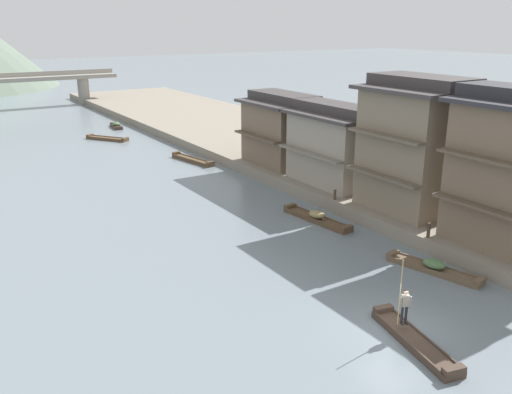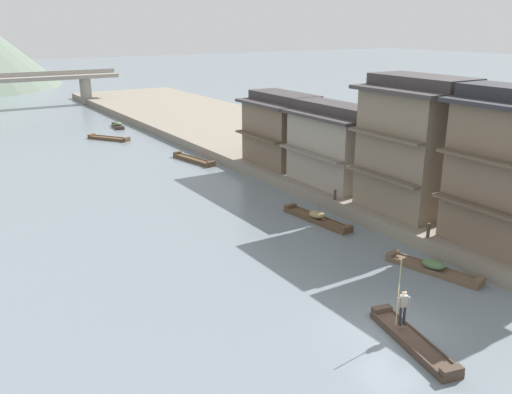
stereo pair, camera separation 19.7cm
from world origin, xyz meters
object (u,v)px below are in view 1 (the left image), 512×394
Objects in this scene: boat_foreground_poled at (415,341)px; house_waterfront_second at (417,145)px; house_waterfront_tall at (335,145)px; mooring_post_dock_mid at (335,195)px; boatman_person at (405,302)px; boat_moored_nearest at (193,160)px; boat_moored_third at (107,139)px; mooring_post_dock_near at (429,230)px; boat_moored_second at (317,218)px; stone_bridge at (31,85)px; house_waterfront_narrow at (283,129)px; boat_moored_far at (434,268)px; boat_midriver_drifting at (116,125)px.

boat_foreground_poled is 16.53m from house_waterfront_second.
house_waterfront_tall is 11.03× the size of mooring_post_dock_mid.
boatman_person is 0.52× the size of boat_moored_nearest.
mooring_post_dock_near is (5.89, -41.34, 1.18)m from boat_moored_third.
mooring_post_dock_near is (7.93, 5.60, -0.21)m from boatman_person.
boat_moored_second is 64.67m from stone_bridge.
boat_foreground_poled is at bearing -120.64° from house_waterfront_tall.
house_waterfront_narrow is at bearing 80.97° from mooring_post_dock_near.
house_waterfront_second is 12.20× the size of mooring_post_dock_mid.
boat_moored_nearest is 1.09× the size of boat_moored_far.
boat_midriver_drifting is at bearing 97.68° from house_waterfront_second.
house_waterfront_second is (5.91, -43.85, 4.91)m from boat_midriver_drifting.
boat_moored_third is 43.64m from boat_moored_far.
boat_foreground_poled is 0.98× the size of boat_moored_far.
boat_midriver_drifting is (-0.25, 40.77, 0.04)m from boat_moored_second.
house_waterfront_narrow reaches higher than stone_bridge.
boat_moored_third is at bearing 104.49° from boat_moored_nearest.
house_waterfront_tall is (8.63, -29.50, 3.74)m from boat_moored_third.
boatman_person is 0.38× the size of house_waterfront_tall.
boat_moored_far is at bearing -85.29° from stone_bridge.
house_waterfront_narrow is 11.60m from mooring_post_dock_mid.
house_waterfront_second is at bearing -82.32° from boat_midriver_drifting.
boat_foreground_poled is 6.07× the size of mooring_post_dock_near.
house_waterfront_narrow is (-0.29, 14.90, -1.30)m from house_waterfront_second.
boat_midriver_drifting is 24.40m from stone_bridge.
stone_bridge is at bearing 95.01° from boat_moored_second.
boat_moored_second is 6.74× the size of mooring_post_dock_near.
house_waterfront_narrow is at bearing -55.62° from boat_moored_nearest.
house_waterfront_narrow reaches higher than boat_moored_nearest.
boat_moored_second is (5.79, 13.90, 0.07)m from boat_foreground_poled.
boat_moored_far is 0.20× the size of stone_bridge.
boat_foreground_poled reaches higher than boat_moored_third.
house_waterfront_second reaches higher than boat_foreground_poled.
boatman_person is at bearing 78.96° from boat_foreground_poled.
boat_moored_third is at bearing 95.29° from boat_moored_far.
boatman_person is 0.57× the size of boat_moored_far.
boat_foreground_poled is at bearing -145.13° from boat_moored_far.
boat_moored_far is at bearing -89.21° from boat_midriver_drifting.
boat_midriver_drifting is at bearing 84.31° from boatman_person.
boat_moored_third is 0.62× the size of house_waterfront_tall.
mooring_post_dock_near is at bearing -72.75° from boat_moored_second.
boat_moored_far is at bearing -87.35° from boat_moored_second.
mooring_post_dock_near is at bearing -83.68° from stone_bridge.
house_waterfront_narrow is at bearing 91.12° from house_waterfront_second.
house_waterfront_narrow reaches higher than boat_moored_second.
stone_bridge is (-5.80, 44.91, 3.42)m from boat_moored_nearest.
mooring_post_dock_near is (2.15, -26.86, 1.16)m from boat_moored_nearest.
house_waterfront_narrow reaches higher than mooring_post_dock_near.
boat_foreground_poled is 47.85m from boat_moored_third.
mooring_post_dock_mid is (8.10, 14.84, 1.08)m from boat_foreground_poled.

